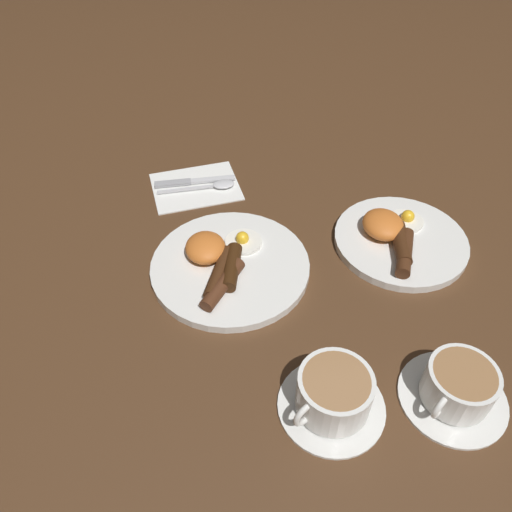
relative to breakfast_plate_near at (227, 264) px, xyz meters
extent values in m
plane|color=#4C301C|center=(0.00, 0.01, -0.01)|extent=(3.00, 3.00, 0.00)
cylinder|color=white|center=(0.00, 0.01, -0.01)|extent=(0.27, 0.27, 0.01)
cylinder|color=white|center=(-0.05, 0.04, 0.00)|extent=(0.07, 0.07, 0.01)
sphere|color=yellow|center=(-0.05, 0.03, 0.01)|extent=(0.02, 0.02, 0.02)
ellipsoid|color=orange|center=(-0.03, -0.03, 0.02)|extent=(0.08, 0.07, 0.03)
cylinder|color=#4B2816|center=(0.06, -0.01, 0.01)|extent=(0.10, 0.08, 0.02)
cylinder|color=#3E210F|center=(0.03, -0.02, 0.01)|extent=(0.11, 0.06, 0.02)
cylinder|color=#361D0B|center=(0.02, 0.01, 0.01)|extent=(0.10, 0.05, 0.03)
cylinder|color=white|center=(-0.01, 0.32, -0.01)|extent=(0.24, 0.24, 0.01)
cylinder|color=white|center=(-0.05, 0.34, 0.00)|extent=(0.06, 0.06, 0.01)
sphere|color=yellow|center=(-0.05, 0.34, 0.01)|extent=(0.02, 0.02, 0.02)
ellipsoid|color=orange|center=(-0.03, 0.29, 0.02)|extent=(0.08, 0.07, 0.04)
cylinder|color=#442412|center=(0.04, 0.30, 0.01)|extent=(0.10, 0.07, 0.02)
cylinder|color=#3F2210|center=(0.02, 0.30, 0.02)|extent=(0.10, 0.05, 0.03)
cylinder|color=white|center=(0.28, 0.10, -0.01)|extent=(0.15, 0.15, 0.01)
cylinder|color=white|center=(0.28, 0.10, 0.03)|extent=(0.10, 0.10, 0.06)
cylinder|color=#9E7047|center=(0.28, 0.10, 0.05)|extent=(0.09, 0.09, 0.00)
torus|color=white|center=(0.30, 0.06, 0.03)|extent=(0.03, 0.04, 0.04)
cylinder|color=white|center=(0.30, 0.27, -0.01)|extent=(0.15, 0.15, 0.01)
cylinder|color=white|center=(0.30, 0.27, 0.02)|extent=(0.09, 0.09, 0.06)
cylinder|color=#9E7047|center=(0.30, 0.27, 0.05)|extent=(0.08, 0.08, 0.00)
torus|color=white|center=(0.32, 0.23, 0.03)|extent=(0.03, 0.04, 0.04)
cube|color=white|center=(-0.24, -0.03, -0.01)|extent=(0.15, 0.19, 0.01)
cube|color=silver|center=(-0.25, 0.01, -0.01)|extent=(0.02, 0.09, 0.00)
cube|color=#9E9EA3|center=(-0.26, -0.08, -0.01)|extent=(0.02, 0.07, 0.01)
ellipsoid|color=silver|center=(-0.23, 0.02, 0.00)|extent=(0.03, 0.04, 0.01)
cube|color=silver|center=(-0.23, -0.05, -0.01)|extent=(0.01, 0.11, 0.00)
camera|label=1|loc=(0.59, -0.06, 0.61)|focal=35.00mm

